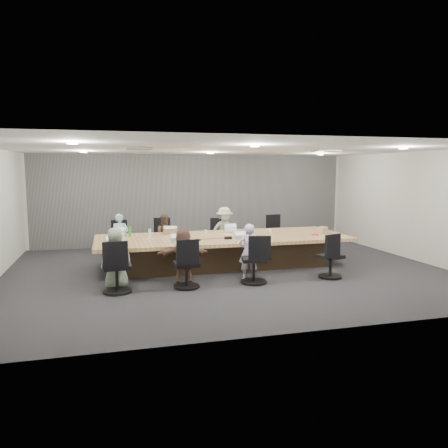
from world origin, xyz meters
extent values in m
cube|color=#27272C|center=(0.00, 0.00, 0.00)|extent=(10.00, 8.00, 0.00)
cube|color=white|center=(0.00, 0.00, 2.80)|extent=(10.00, 8.00, 0.00)
cube|color=beige|center=(0.00, 4.00, 1.40)|extent=(10.00, 0.00, 2.80)
cube|color=beige|center=(0.00, -4.00, 1.40)|extent=(10.00, 0.00, 2.80)
cube|color=beige|center=(5.00, 0.00, 1.40)|extent=(0.00, 8.00, 2.80)
cube|color=slate|center=(0.00, 3.92, 1.40)|extent=(9.80, 0.04, 2.80)
cube|color=#372717|center=(0.00, 0.50, 0.33)|extent=(4.80, 1.40, 0.66)
cube|color=tan|center=(0.00, 0.50, 0.70)|extent=(6.00, 2.20, 0.08)
imported|color=#90BACC|center=(-2.38, 1.85, 0.61)|extent=(0.48, 0.35, 1.21)
cube|color=#B2B2B7|center=(-2.38, 1.30, 0.75)|extent=(0.40, 0.32, 0.02)
imported|color=#4A392E|center=(-1.21, 1.85, 0.59)|extent=(0.59, 0.47, 1.18)
cube|color=#8C6647|center=(-1.21, 1.30, 0.75)|extent=(0.38, 0.29, 0.02)
imported|color=#91A08F|center=(0.40, 1.85, 0.66)|extent=(0.92, 0.61, 1.32)
cube|color=#B2B2B7|center=(0.40, 1.30, 0.75)|extent=(0.37, 0.29, 0.02)
imported|color=gray|center=(-2.54, -0.85, 0.61)|extent=(0.60, 0.39, 1.22)
cube|color=#B2B2B7|center=(-2.54, -0.30, 0.75)|extent=(0.37, 0.30, 0.02)
imported|color=brown|center=(-1.20, -0.85, 0.58)|extent=(1.08, 0.37, 1.16)
cube|color=#B2B2B7|center=(-1.20, -0.30, 0.75)|extent=(0.32, 0.24, 0.02)
imported|color=silver|center=(0.21, -0.85, 0.60)|extent=(0.47, 0.33, 1.20)
cube|color=#B2B2B7|center=(0.21, -0.30, 0.75)|extent=(0.33, 0.25, 0.02)
cylinder|color=#338130|center=(-2.17, 1.04, 0.87)|extent=(0.09, 0.09, 0.25)
cylinder|color=#338130|center=(0.67, 0.43, 0.87)|extent=(0.08, 0.08, 0.25)
cylinder|color=silver|center=(-1.73, 0.76, 0.84)|extent=(0.07, 0.07, 0.21)
cylinder|color=white|center=(-0.31, 1.01, 0.79)|extent=(0.09, 0.09, 0.10)
cylinder|color=white|center=(1.33, 0.79, 0.79)|extent=(0.09, 0.09, 0.09)
cylinder|color=brown|center=(-2.52, 0.10, 0.79)|extent=(0.09, 0.09, 0.11)
cube|color=black|center=(-0.74, 0.02, 0.76)|extent=(0.18, 0.14, 0.03)
cube|color=black|center=(0.63, 0.72, 0.76)|extent=(0.17, 0.11, 0.03)
cube|color=black|center=(0.00, 0.03, 0.77)|extent=(0.18, 0.06, 0.07)
cube|color=tan|center=(2.56, 0.36, 0.82)|extent=(0.33, 0.30, 0.15)
cube|color=red|center=(2.25, 0.09, 0.76)|extent=(0.22, 0.21, 0.04)
camera|label=1|loc=(-2.67, -9.56, 2.33)|focal=35.00mm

